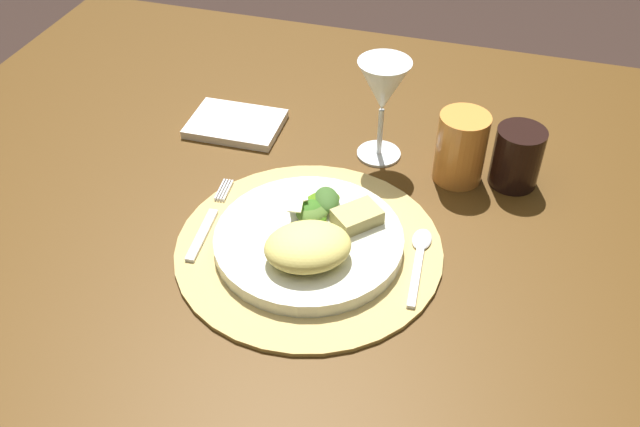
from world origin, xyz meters
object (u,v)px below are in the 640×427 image
Objects in this scene: napkin at (236,124)px; wine_glass at (383,90)px; dinner_plate at (309,240)px; dining_table at (277,261)px; amber_tumbler at (461,148)px; fork at (208,222)px; dark_tumbler at (517,157)px; spoon at (420,253)px.

wine_glass is at bearing -1.56° from napkin.
dinner_plate is 0.31m from napkin.
napkin is at bearing 178.44° from wine_glass.
dining_table is 0.32m from amber_tumbler.
wine_glass is at bearing 50.02° from dining_table.
napkin reaches higher than fork.
dining_table is 0.39m from dark_tumbler.
dinner_plate is at bearing -99.83° from wine_glass.
dinner_plate is at bearing -47.15° from dining_table.
dining_table is at bearing 53.38° from fork.
fork is 0.28m from spoon.
fork is at bearing 178.91° from dinner_plate.
fork is 1.89× the size of dark_tumbler.
spoon is at bearing -96.61° from amber_tumbler.
spoon is at bearing 10.46° from dinner_plate.
amber_tumbler reaches higher than fork.
dining_table is 0.18m from dinner_plate.
dining_table is 8.41× the size of napkin.
wine_glass is at bearing 116.28° from spoon.
amber_tumbler reaches higher than dinner_plate.
napkin is at bearing 148.09° from spoon.
spoon is at bearing 4.69° from fork.
dinner_plate is 2.74× the size of dark_tumbler.
dinner_plate is 2.32× the size of amber_tumbler.
napkin is 0.44m from dark_tumbler.
dining_table is 7.70× the size of wine_glass.
dining_table is 11.60× the size of amber_tumbler.
wine_glass reaches higher than amber_tumbler.
amber_tumbler is at bearing -4.41° from napkin.
napkin is at bearing 177.98° from dark_tumbler.
amber_tumbler reaches higher than napkin.
spoon reaches higher than fork.
dark_tumbler is (0.32, 0.13, 0.17)m from dining_table.
spoon is (0.22, -0.06, 0.14)m from dining_table.
spoon is 0.97× the size of napkin.
dinner_plate is 0.25m from wine_glass.
dinner_plate is at bearing -137.43° from dark_tumbler.
fork is at bearing -145.91° from amber_tumbler.
amber_tumbler reaches higher than dark_tumbler.
wine_glass reaches higher than dining_table.
fork is (-0.14, 0.00, -0.01)m from dinner_plate.
fork is at bearing -76.80° from napkin.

